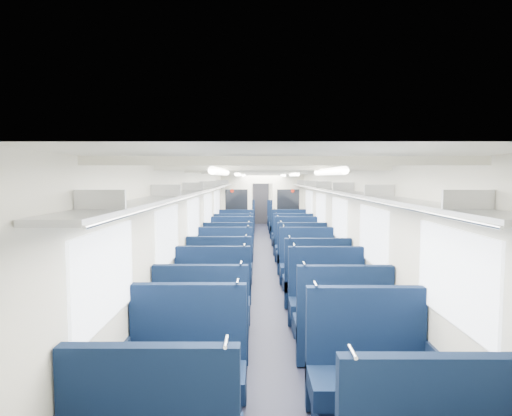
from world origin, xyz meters
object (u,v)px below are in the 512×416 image
Objects in this scene: seat_20 at (239,228)px; seat_9 at (316,284)px; seat_4 at (203,329)px; seat_22 at (240,225)px; end_door at (261,203)px; seat_2 at (187,375)px; bulkhead at (262,206)px; seat_6 at (212,304)px; seat_8 at (220,282)px; seat_3 at (369,380)px; seat_24 at (241,221)px; seat_5 at (341,330)px; seat_7 at (327,305)px; seat_14 at (232,249)px; seat_19 at (289,236)px; seat_10 at (225,268)px; seat_18 at (236,236)px; seat_12 at (229,257)px; seat_15 at (297,249)px; seat_16 at (234,242)px; seat_13 at (301,257)px; seat_26 at (242,219)px; seat_21 at (285,228)px; seat_11 at (307,269)px; seat_25 at (281,221)px; seat_17 at (292,242)px; seat_23 at (283,225)px.

seat_9 is at bearing -78.02° from seat_20.
seat_22 is (0.00, 11.14, 0.00)m from seat_4.
seat_2 is at bearing -92.97° from end_door.
seat_6 is at bearing -95.75° from bulkhead.
seat_3 is at bearing -65.00° from seat_8.
seat_3 and seat_9 have the same top height.
seat_4 is 12.34m from seat_24.
seat_6 is (-1.66, 1.02, 0.00)m from seat_5.
seat_2 is 1.00× the size of seat_20.
seat_7 and seat_14 have the same top height.
seat_8 is 6.00m from seat_19.
seat_2 is 4.51m from seat_10.
seat_2 is at bearing -90.00° from seat_18.
seat_10 is at bearing 109.78° from seat_3.
seat_12 and seat_15 have the same top height.
seat_5 is 1.00× the size of seat_16.
seat_10 is 7.78m from seat_22.
seat_3 is 1.00× the size of seat_13.
seat_10 is 1.00× the size of seat_18.
seat_2 and seat_13 have the same top height.
seat_13 is at bearing -34.45° from seat_14.
seat_12 is at bearing -90.00° from seat_26.
seat_9 is at bearing -90.00° from seat_15.
end_door is at bearing 71.52° from seat_24.
seat_3 and seat_21 have the same top height.
seat_11 and seat_15 have the same top height.
seat_19 and seat_21 have the same top height.
bulkhead reaches higher than seat_15.
seat_14 is 1.10m from seat_16.
seat_6 is 11.51m from seat_25.
seat_13 is at bearing -72.94° from seat_20.
seat_17 is 1.00× the size of seat_21.
seat_6 and seat_26 have the same top height.
seat_19 is 3.00m from seat_23.
end_door is 1.63× the size of seat_15.
seat_12 is (-1.66, 4.55, 0.00)m from seat_5.
seat_20 is at bearing 90.00° from seat_18.
seat_16 and seat_20 have the same top height.
seat_18 is (0.00, 5.65, 0.00)m from seat_8.
seat_8 is (-0.83, -6.93, -0.85)m from bulkhead.
seat_13 is at bearing -78.01° from seat_24.
seat_4 is 5.66m from seat_14.
seat_2 is at bearing -90.00° from seat_24.
seat_21 is at bearing 77.87° from seat_8.
seat_23 is (1.66, 5.41, 0.00)m from seat_14.
seat_26 is at bearing 99.25° from seat_11.
seat_12 is at bearing 90.00° from seat_6.
seat_7 is 1.00× the size of seat_13.
seat_21 is (0.00, 9.06, 0.00)m from seat_7.
seat_8 is at bearing 125.47° from seat_5.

